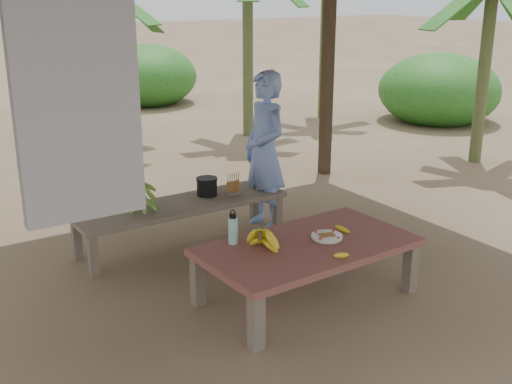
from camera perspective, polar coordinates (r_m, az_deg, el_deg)
ground at (r=5.91m, az=-1.20°, el=-7.69°), size 80.00×80.00×0.00m
work_table at (r=5.41m, az=4.57°, el=-5.21°), size 1.83×1.06×0.50m
bench at (r=6.56m, az=-6.60°, el=-1.43°), size 2.20×0.61×0.45m
ripe_banana_bunch at (r=5.20m, az=0.37°, el=-4.28°), size 0.37×0.34×0.18m
plate at (r=5.50m, az=6.32°, el=-3.97°), size 0.27×0.27×0.04m
loose_banana_front at (r=5.13m, az=7.59°, el=-5.59°), size 0.15×0.06×0.04m
loose_banana_side at (r=5.67m, az=7.70°, el=-3.29°), size 0.09×0.17×0.04m
water_flask at (r=5.33m, az=-2.07°, el=-3.35°), size 0.08×0.08×0.30m
green_banana_stalk at (r=6.33m, az=-10.17°, el=-0.32°), size 0.28×0.28×0.31m
cooking_pot at (r=6.74m, az=-4.39°, el=0.46°), size 0.21×0.21×0.18m
skewer_rack at (r=6.73m, az=-2.06°, el=0.74°), size 0.18×0.08×0.24m
woman at (r=6.87m, az=0.79°, el=3.63°), size 0.45×0.65×1.72m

